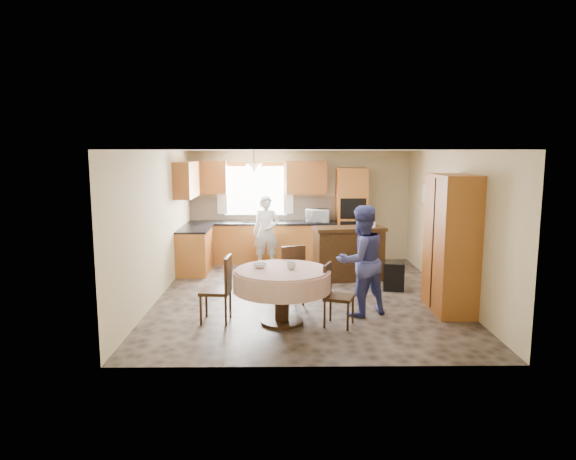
{
  "coord_description": "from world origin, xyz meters",
  "views": [
    {
      "loc": [
        -0.4,
        -8.66,
        2.48
      ],
      "look_at": [
        -0.29,
        0.3,
        1.1
      ],
      "focal_mm": 32.0,
      "sensor_mm": 36.0,
      "label": 1
    }
  ],
  "objects_px": {
    "sideboard": "(349,255)",
    "chair_left": "(221,286)",
    "cupboard": "(451,244)",
    "chair_back": "(290,272)",
    "dining_table": "(282,281)",
    "oven_tower": "(351,216)",
    "person_sink": "(266,232)",
    "person_dining": "(361,261)",
    "chair_right": "(334,292)"
  },
  "relations": [
    {
      "from": "cupboard",
      "to": "chair_right",
      "type": "distance_m",
      "value": 2.07
    },
    {
      "from": "chair_back",
      "to": "chair_right",
      "type": "height_order",
      "value": "chair_back"
    },
    {
      "from": "sideboard",
      "to": "dining_table",
      "type": "bearing_deg",
      "value": -126.23
    },
    {
      "from": "cupboard",
      "to": "chair_back",
      "type": "xyz_separation_m",
      "value": [
        -2.48,
        0.31,
        -0.52
      ]
    },
    {
      "from": "chair_back",
      "to": "chair_right",
      "type": "xyz_separation_m",
      "value": [
        0.61,
        -0.98,
        -0.05
      ]
    },
    {
      "from": "sideboard",
      "to": "chair_back",
      "type": "bearing_deg",
      "value": -133.96
    },
    {
      "from": "person_sink",
      "to": "chair_left",
      "type": "bearing_deg",
      "value": -103.47
    },
    {
      "from": "person_sink",
      "to": "person_dining",
      "type": "bearing_deg",
      "value": -68.96
    },
    {
      "from": "chair_left",
      "to": "chair_right",
      "type": "xyz_separation_m",
      "value": [
        1.64,
        -0.18,
        -0.04
      ]
    },
    {
      "from": "chair_right",
      "to": "person_sink",
      "type": "relative_size",
      "value": 0.58
    },
    {
      "from": "oven_tower",
      "to": "sideboard",
      "type": "relative_size",
      "value": 1.56
    },
    {
      "from": "chair_right",
      "to": "cupboard",
      "type": "bearing_deg",
      "value": -50.53
    },
    {
      "from": "dining_table",
      "to": "person_dining",
      "type": "relative_size",
      "value": 0.84
    },
    {
      "from": "oven_tower",
      "to": "person_dining",
      "type": "height_order",
      "value": "oven_tower"
    },
    {
      "from": "cupboard",
      "to": "person_sink",
      "type": "xyz_separation_m",
      "value": [
        -2.95,
        3.03,
        -0.29
      ]
    },
    {
      "from": "person_dining",
      "to": "chair_right",
      "type": "bearing_deg",
      "value": 21.27
    },
    {
      "from": "chair_left",
      "to": "chair_back",
      "type": "bearing_deg",
      "value": 132.2
    },
    {
      "from": "cupboard",
      "to": "person_dining",
      "type": "xyz_separation_m",
      "value": [
        -1.42,
        -0.19,
        -0.22
      ]
    },
    {
      "from": "cupboard",
      "to": "chair_left",
      "type": "relative_size",
      "value": 2.18
    },
    {
      "from": "sideboard",
      "to": "chair_left",
      "type": "xyz_separation_m",
      "value": [
        -2.19,
        -2.47,
        0.05
      ]
    },
    {
      "from": "dining_table",
      "to": "chair_right",
      "type": "xyz_separation_m",
      "value": [
        0.75,
        -0.11,
        -0.13
      ]
    },
    {
      "from": "sideboard",
      "to": "person_dining",
      "type": "height_order",
      "value": "person_dining"
    },
    {
      "from": "cupboard",
      "to": "person_dining",
      "type": "height_order",
      "value": "cupboard"
    },
    {
      "from": "sideboard",
      "to": "chair_back",
      "type": "relative_size",
      "value": 1.37
    },
    {
      "from": "cupboard",
      "to": "chair_left",
      "type": "distance_m",
      "value": 3.58
    },
    {
      "from": "person_sink",
      "to": "cupboard",
      "type": "bearing_deg",
      "value": -50.15
    },
    {
      "from": "oven_tower",
      "to": "person_dining",
      "type": "bearing_deg",
      "value": -95.32
    },
    {
      "from": "dining_table",
      "to": "chair_left",
      "type": "relative_size",
      "value": 1.44
    },
    {
      "from": "oven_tower",
      "to": "dining_table",
      "type": "xyz_separation_m",
      "value": [
        -1.55,
        -4.14,
        -0.43
      ]
    },
    {
      "from": "dining_table",
      "to": "person_sink",
      "type": "xyz_separation_m",
      "value": [
        -0.33,
        3.59,
        0.15
      ]
    },
    {
      "from": "chair_left",
      "to": "person_dining",
      "type": "height_order",
      "value": "person_dining"
    },
    {
      "from": "sideboard",
      "to": "cupboard",
      "type": "xyz_separation_m",
      "value": [
        1.32,
        -1.98,
        0.58
      ]
    },
    {
      "from": "sideboard",
      "to": "chair_left",
      "type": "height_order",
      "value": "chair_left"
    },
    {
      "from": "cupboard",
      "to": "person_sink",
      "type": "bearing_deg",
      "value": 134.26
    },
    {
      "from": "dining_table",
      "to": "chair_left",
      "type": "distance_m",
      "value": 0.9
    },
    {
      "from": "dining_table",
      "to": "chair_right",
      "type": "relative_size",
      "value": 1.57
    },
    {
      "from": "oven_tower",
      "to": "chair_back",
      "type": "bearing_deg",
      "value": -113.37
    },
    {
      "from": "chair_left",
      "to": "chair_right",
      "type": "relative_size",
      "value": 1.09
    },
    {
      "from": "sideboard",
      "to": "chair_left",
      "type": "relative_size",
      "value": 1.39
    },
    {
      "from": "sideboard",
      "to": "chair_right",
      "type": "height_order",
      "value": "sideboard"
    },
    {
      "from": "oven_tower",
      "to": "dining_table",
      "type": "relative_size",
      "value": 1.51
    },
    {
      "from": "oven_tower",
      "to": "chair_right",
      "type": "distance_m",
      "value": 4.36
    },
    {
      "from": "sideboard",
      "to": "dining_table",
      "type": "height_order",
      "value": "sideboard"
    },
    {
      "from": "oven_tower",
      "to": "person_sink",
      "type": "height_order",
      "value": "oven_tower"
    },
    {
      "from": "oven_tower",
      "to": "chair_back",
      "type": "distance_m",
      "value": 3.6
    },
    {
      "from": "oven_tower",
      "to": "person_dining",
      "type": "distance_m",
      "value": 3.78
    },
    {
      "from": "chair_right",
      "to": "sideboard",
      "type": "bearing_deg",
      "value": 7.94
    },
    {
      "from": "chair_left",
      "to": "person_sink",
      "type": "height_order",
      "value": "person_sink"
    },
    {
      "from": "chair_back",
      "to": "chair_right",
      "type": "relative_size",
      "value": 1.11
    },
    {
      "from": "chair_right",
      "to": "person_sink",
      "type": "xyz_separation_m",
      "value": [
        -1.08,
        3.7,
        0.28
      ]
    }
  ]
}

